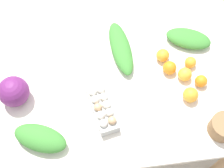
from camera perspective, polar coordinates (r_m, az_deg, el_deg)
name	(u,v)px	position (r m, az deg, el deg)	size (l,w,h in m)	color
ground_plane	(112,129)	(2.36, 0.00, -8.29)	(8.00, 8.00, 0.00)	#B2A899
dining_table	(112,93)	(1.79, 0.00, -1.57)	(1.43, 0.92, 0.71)	silver
cabbage_purple	(14,92)	(1.69, -17.53, -1.33)	(0.16, 0.16, 0.16)	#6B2366
egg_carton	(102,108)	(1.61, -1.80, -4.41)	(0.15, 0.28, 0.09)	#A8A8A3
paper_bag	(223,127)	(1.67, 19.69, -7.41)	(0.14, 0.14, 0.09)	olive
greens_bunch_beet_tops	(121,48)	(1.80, 1.62, 6.61)	(0.37, 0.11, 0.07)	#3D8433
greens_bunch_scallion	(40,138)	(1.59, -12.98, -9.64)	(0.27, 0.13, 0.09)	#3D8433
greens_bunch_dandelion	(188,39)	(1.90, 13.80, 8.07)	(0.26, 0.14, 0.07)	#3D8433
orange_0	(201,81)	(1.76, 15.98, 0.51)	(0.07, 0.07, 0.07)	orange
orange_1	(170,68)	(1.76, 10.48, 2.93)	(0.08, 0.08, 0.08)	orange
orange_2	(163,55)	(1.80, 9.26, 5.19)	(0.07, 0.07, 0.07)	orange
orange_3	(185,74)	(1.75, 13.17, 1.76)	(0.08, 0.08, 0.08)	#F9A833
orange_4	(191,95)	(1.70, 14.18, -1.94)	(0.08, 0.08, 0.08)	orange
orange_5	(190,62)	(1.81, 14.15, 3.86)	(0.06, 0.06, 0.06)	orange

